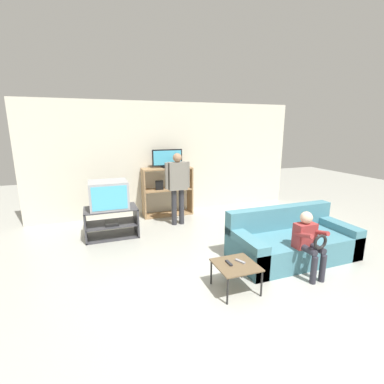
# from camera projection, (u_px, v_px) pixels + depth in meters

# --- Properties ---
(ground_plane) EXTENTS (18.00, 18.00, 0.00)m
(ground_plane) POSITION_uv_depth(u_px,v_px,m) (266.00, 307.00, 3.22)
(ground_plane) COLOR #ADADA3
(wall_back) EXTENTS (6.40, 0.06, 2.60)m
(wall_back) POSITION_uv_depth(u_px,v_px,m) (170.00, 159.00, 6.60)
(wall_back) COLOR silver
(wall_back) RESTS_ON ground_plane
(tv_stand) EXTENTS (0.96, 0.57, 0.56)m
(tv_stand) POSITION_uv_depth(u_px,v_px,m) (112.00, 222.00, 5.26)
(tv_stand) COLOR #38383D
(tv_stand) RESTS_ON ground_plane
(television_main) EXTENTS (0.69, 0.57, 0.51)m
(television_main) POSITION_uv_depth(u_px,v_px,m) (109.00, 195.00, 5.15)
(television_main) COLOR #9E9EA3
(television_main) RESTS_ON tv_stand
(media_shelf) EXTENTS (1.15, 0.38, 1.13)m
(media_shelf) POSITION_uv_depth(u_px,v_px,m) (167.00, 191.00, 6.48)
(media_shelf) COLOR #9E7A51
(media_shelf) RESTS_ON ground_plane
(television_flat) EXTENTS (0.70, 0.20, 0.42)m
(television_flat) POSITION_uv_depth(u_px,v_px,m) (167.00, 159.00, 6.34)
(television_flat) COLOR black
(television_flat) RESTS_ON media_shelf
(snack_table) EXTENTS (0.51, 0.51, 0.36)m
(snack_table) POSITION_uv_depth(u_px,v_px,m) (236.00, 267.00, 3.50)
(snack_table) COLOR brown
(snack_table) RESTS_ON ground_plane
(remote_control_black) EXTENTS (0.04, 0.14, 0.02)m
(remote_control_black) POSITION_uv_depth(u_px,v_px,m) (229.00, 263.00, 3.51)
(remote_control_black) COLOR #232328
(remote_control_black) RESTS_ON snack_table
(remote_control_white) EXTENTS (0.09, 0.15, 0.02)m
(remote_control_white) POSITION_uv_depth(u_px,v_px,m) (240.00, 261.00, 3.55)
(remote_control_white) COLOR gray
(remote_control_white) RESTS_ON snack_table
(couch) EXTENTS (1.96, 0.93, 0.75)m
(couch) POSITION_uv_depth(u_px,v_px,m) (291.00, 242.00, 4.44)
(couch) COLOR teal
(couch) RESTS_ON ground_plane
(person_standing_adult) EXTENTS (0.53, 0.20, 1.52)m
(person_standing_adult) POSITION_uv_depth(u_px,v_px,m) (178.00, 182.00, 5.77)
(person_standing_adult) COLOR #2D2D33
(person_standing_adult) RESTS_ON ground_plane
(person_seated_child) EXTENTS (0.33, 0.43, 0.91)m
(person_seated_child) POSITION_uv_depth(u_px,v_px,m) (309.00, 239.00, 3.83)
(person_seated_child) COLOR #2D2D38
(person_seated_child) RESTS_ON ground_plane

